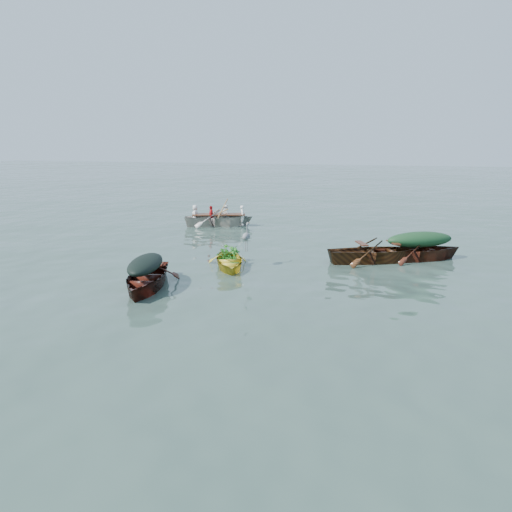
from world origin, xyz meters
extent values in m
plane|color=#384F45|center=(0.00, 0.00, 0.00)|extent=(140.00, 140.00, 0.00)
imported|color=gold|center=(-1.40, 1.44, 0.00)|extent=(2.30, 3.15, 0.76)
imported|color=#451A10|center=(-2.81, -1.29, 0.00)|extent=(2.40, 4.16, 0.99)
imported|color=#512513|center=(4.32, 4.21, 0.00)|extent=(4.29, 3.10, 0.96)
imported|color=#5A3216|center=(3.00, 3.51, 0.00)|extent=(4.65, 3.10, 1.05)
imported|color=beige|center=(-4.46, 8.64, 0.00)|extent=(4.60, 2.75, 1.06)
ellipsoid|color=black|center=(-2.81, -1.29, 0.70)|extent=(1.32, 2.29, 0.40)
ellipsoid|color=#183D1E|center=(4.32, 4.21, 0.74)|extent=(2.36, 1.70, 0.52)
imported|color=#2C681B|center=(-1.60, 1.96, 0.68)|extent=(1.00, 1.10, 0.60)
imported|color=white|center=(-4.46, 8.64, 0.91)|extent=(3.31, 2.17, 0.76)
camera|label=1|loc=(3.71, -12.87, 3.91)|focal=35.00mm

